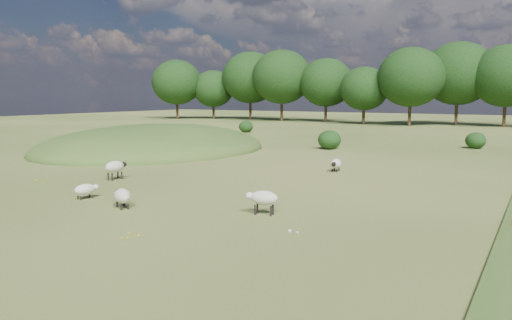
{
  "coord_description": "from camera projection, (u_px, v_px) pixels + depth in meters",
  "views": [
    {
      "loc": [
        14.72,
        -17.61,
        4.28
      ],
      "look_at": [
        2.0,
        4.0,
        1.0
      ],
      "focal_mm": 35.0,
      "sensor_mm": 36.0,
      "label": 1
    }
  ],
  "objects": [
    {
      "name": "ground",
      "position": [
        335.0,
        148.0,
        40.1
      ],
      "size": [
        160.0,
        160.0,
        0.0
      ],
      "primitive_type": "plane",
      "color": "#37541A",
      "rests_on": "ground"
    },
    {
      "name": "mound",
      "position": [
        155.0,
        150.0,
        39.3
      ],
      "size": [
        16.0,
        20.0,
        4.0
      ],
      "primitive_type": "ellipsoid",
      "color": "#33561E",
      "rests_on": "ground"
    },
    {
      "name": "treeline",
      "position": [
        423.0,
        78.0,
        70.06
      ],
      "size": [
        96.28,
        14.66,
        11.7
      ],
      "color": "black",
      "rests_on": "ground"
    },
    {
      "name": "shrubs",
      "position": [
        333.0,
        135.0,
        45.0
      ],
      "size": [
        26.57,
        13.43,
        1.5
      ],
      "color": "black",
      "rests_on": "ground"
    },
    {
      "name": "sheep_0",
      "position": [
        336.0,
        164.0,
        27.93
      ],
      "size": [
        0.71,
        1.29,
        0.72
      ],
      "rotation": [
        0.0,
        0.0,
        4.88
      ],
      "color": "beige",
      "rests_on": "ground"
    },
    {
      "name": "sheep_1",
      "position": [
        115.0,
        167.0,
        25.23
      ],
      "size": [
        0.59,
        1.33,
        0.97
      ],
      "rotation": [
        0.0,
        0.0,
        1.56
      ],
      "color": "beige",
      "rests_on": "ground"
    },
    {
      "name": "sheep_2",
      "position": [
        86.0,
        189.0,
        20.62
      ],
      "size": [
        0.65,
        1.13,
        0.63
      ],
      "rotation": [
        0.0,
        0.0,
        1.37
      ],
      "color": "beige",
      "rests_on": "ground"
    },
    {
      "name": "sheep_3",
      "position": [
        263.0,
        198.0,
        17.85
      ],
      "size": [
        1.27,
        0.72,
        0.89
      ],
      "rotation": [
        0.0,
        0.0,
        3.33
      ],
      "color": "beige",
      "rests_on": "ground"
    },
    {
      "name": "sheep_4",
      "position": [
        122.0,
        196.0,
        18.95
      ],
      "size": [
        1.32,
        1.03,
        0.75
      ],
      "rotation": [
        0.0,
        0.0,
        2.61
      ],
      "color": "beige",
      "rests_on": "ground"
    }
  ]
}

